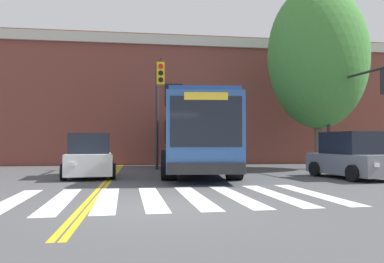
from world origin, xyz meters
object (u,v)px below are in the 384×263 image
car_white_near_lane (89,157)px  street_tree_curbside_large (318,57)px  car_grey_far_lane (352,157)px  traffic_light_overhead (158,96)px  traffic_light_near_corner (352,101)px  car_navy_behind_bus (186,150)px  city_bus (197,135)px

car_white_near_lane → street_tree_curbside_large: size_ratio=0.41×
car_grey_far_lane → traffic_light_overhead: size_ratio=0.71×
car_grey_far_lane → traffic_light_near_corner: bearing=58.3°
car_white_near_lane → street_tree_curbside_large: bearing=15.4°
traffic_light_near_corner → street_tree_curbside_large: size_ratio=0.49×
car_white_near_lane → car_navy_behind_bus: size_ratio=0.90×
car_grey_far_lane → car_navy_behind_bus: 14.06m
city_bus → traffic_light_overhead: bearing=146.5°
car_white_near_lane → traffic_light_overhead: traffic_light_overhead is taller
traffic_light_overhead → street_tree_curbside_large: bearing=2.5°
car_white_near_lane → car_navy_behind_bus: car_navy_behind_bus is taller
city_bus → traffic_light_near_corner: size_ratio=2.34×
traffic_light_near_corner → car_white_near_lane: bearing=-176.8°
traffic_light_near_corner → traffic_light_overhead: size_ratio=0.88×
car_white_near_lane → car_grey_far_lane: (10.06, -1.94, 0.02)m
car_navy_behind_bus → traffic_light_overhead: 9.31m
city_bus → car_white_near_lane: size_ratio=2.84×
street_tree_curbside_large → car_grey_far_lane: bearing=-103.2°
city_bus → car_white_near_lane: city_bus is taller
car_grey_far_lane → street_tree_curbside_large: (1.19, 5.04, 5.07)m
city_bus → car_white_near_lane: bearing=-160.7°
street_tree_curbside_large → traffic_light_overhead: bearing=-177.5°
car_navy_behind_bus → traffic_light_overhead: bearing=-105.7°
traffic_light_near_corner → traffic_light_overhead: bearing=166.7°
traffic_light_overhead → car_white_near_lane: bearing=-136.3°
city_bus → car_grey_far_lane: (5.49, -3.54, -0.91)m
car_white_near_lane → street_tree_curbside_large: street_tree_curbside_large is taller
traffic_light_near_corner → street_tree_curbside_large: bearing=99.7°
city_bus → street_tree_curbside_large: bearing=12.7°
car_grey_far_lane → city_bus: bearing=147.1°
city_bus → car_grey_far_lane: bearing=-32.9°
city_bus → car_navy_behind_bus: 9.74m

